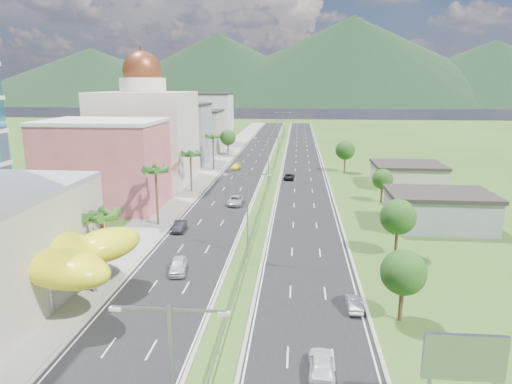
# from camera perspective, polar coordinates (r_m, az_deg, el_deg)

# --- Properties ---
(ground) EXTENTS (500.00, 500.00, 0.00)m
(ground) POSITION_cam_1_polar(r_m,az_deg,el_deg) (50.21, -2.31, -12.14)
(ground) COLOR #2D5119
(ground) RESTS_ON ground
(road_left) EXTENTS (11.00, 260.00, 0.04)m
(road_left) POSITION_cam_1_polar(r_m,az_deg,el_deg) (137.32, -0.50, 4.25)
(road_left) COLOR black
(road_left) RESTS_ON ground
(road_right) EXTENTS (11.00, 260.00, 0.04)m
(road_right) POSITION_cam_1_polar(r_m,az_deg,el_deg) (136.65, 5.79, 4.14)
(road_right) COLOR black
(road_right) RESTS_ON ground
(sidewalk_left) EXTENTS (7.00, 260.00, 0.12)m
(sidewalk_left) POSITION_cam_1_polar(r_m,az_deg,el_deg) (138.58, -4.42, 4.31)
(sidewalk_left) COLOR gray
(sidewalk_left) RESTS_ON ground
(median_guardrail) EXTENTS (0.10, 216.06, 0.76)m
(median_guardrail) POSITION_cam_1_polar(r_m,az_deg,el_deg) (118.95, 2.23, 3.13)
(median_guardrail) COLOR gray
(median_guardrail) RESTS_ON ground
(streetlight_median_a) EXTENTS (6.04, 0.25, 11.00)m
(streetlight_median_a) POSITION_cam_1_polar(r_m,az_deg,el_deg) (25.57, -10.41, -22.29)
(streetlight_median_a) COLOR gray
(streetlight_median_a) RESTS_ON ground
(streetlight_median_b) EXTENTS (6.04, 0.25, 11.00)m
(streetlight_median_b) POSITION_cam_1_polar(r_m,az_deg,el_deg) (57.22, -1.07, -1.71)
(streetlight_median_b) COLOR gray
(streetlight_median_b) RESTS_ON ground
(streetlight_median_c) EXTENTS (6.04, 0.25, 11.00)m
(streetlight_median_c) POSITION_cam_1_polar(r_m,az_deg,el_deg) (96.28, 1.55, 4.43)
(streetlight_median_c) COLOR gray
(streetlight_median_c) RESTS_ON ground
(streetlight_median_d) EXTENTS (6.04, 0.25, 11.00)m
(streetlight_median_d) POSITION_cam_1_polar(r_m,az_deg,el_deg) (140.85, 2.76, 7.22)
(streetlight_median_d) COLOR gray
(streetlight_median_d) RESTS_ON ground
(streetlight_median_e) EXTENTS (6.04, 0.25, 11.00)m
(streetlight_median_e) POSITION_cam_1_polar(r_m,az_deg,el_deg) (185.63, 3.39, 8.67)
(streetlight_median_e) COLOR gray
(streetlight_median_e) RESTS_ON ground
(lime_canopy) EXTENTS (18.00, 15.00, 7.40)m
(lime_canopy) POSITION_cam_1_polar(r_m,az_deg,el_deg) (51.30, -25.92, -6.93)
(lime_canopy) COLOR yellow
(lime_canopy) RESTS_ON ground
(pink_shophouse) EXTENTS (20.00, 15.00, 15.00)m
(pink_shophouse) POSITION_cam_1_polar(r_m,az_deg,el_deg) (85.33, -18.42, 3.12)
(pink_shophouse) COLOR #C55164
(pink_shophouse) RESTS_ON ground
(domed_building) EXTENTS (20.00, 20.00, 28.70)m
(domed_building) POSITION_cam_1_polar(r_m,az_deg,el_deg) (106.10, -13.64, 7.39)
(domed_building) COLOR beige
(domed_building) RESTS_ON ground
(midrise_grey) EXTENTS (16.00, 15.00, 16.00)m
(midrise_grey) POSITION_cam_1_polar(r_m,az_deg,el_deg) (129.97, -9.61, 7.10)
(midrise_grey) COLOR gray
(midrise_grey) RESTS_ON ground
(midrise_beige) EXTENTS (16.00, 15.00, 13.00)m
(midrise_beige) POSITION_cam_1_polar(r_m,az_deg,el_deg) (151.38, -7.47, 7.45)
(midrise_beige) COLOR #A69E89
(midrise_beige) RESTS_ON ground
(midrise_white) EXTENTS (16.00, 15.00, 18.00)m
(midrise_white) POSITION_cam_1_polar(r_m,az_deg,el_deg) (173.60, -5.83, 9.05)
(midrise_white) COLOR silver
(midrise_white) RESTS_ON ground
(billboard) EXTENTS (5.20, 0.35, 6.20)m
(billboard) POSITION_cam_1_polar(r_m,az_deg,el_deg) (33.71, 24.58, -18.54)
(billboard) COLOR gray
(billboard) RESTS_ON ground
(shed_near) EXTENTS (15.00, 10.00, 5.00)m
(shed_near) POSITION_cam_1_polar(r_m,az_deg,el_deg) (75.71, 21.88, -2.27)
(shed_near) COLOR gray
(shed_near) RESTS_ON ground
(shed_far) EXTENTS (14.00, 12.00, 4.40)m
(shed_far) POSITION_cam_1_polar(r_m,az_deg,el_deg) (104.56, 18.37, 1.93)
(shed_far) COLOR #A69E89
(shed_far) RESTS_ON ground
(palm_tree_b) EXTENTS (3.60, 3.60, 8.10)m
(palm_tree_b) POSITION_cam_1_polar(r_m,az_deg,el_deg) (53.67, -18.76, -3.10)
(palm_tree_b) COLOR #47301C
(palm_tree_b) RESTS_ON ground
(palm_tree_c) EXTENTS (3.60, 3.60, 9.60)m
(palm_tree_c) POSITION_cam_1_polar(r_m,az_deg,el_deg) (71.55, -12.44, 2.46)
(palm_tree_c) COLOR #47301C
(palm_tree_c) RESTS_ON ground
(palm_tree_d) EXTENTS (3.60, 3.60, 8.60)m
(palm_tree_d) POSITION_cam_1_polar(r_m,az_deg,el_deg) (93.56, -8.19, 4.53)
(palm_tree_d) COLOR #47301C
(palm_tree_d) RESTS_ON ground
(palm_tree_e) EXTENTS (3.60, 3.60, 9.40)m
(palm_tree_e) POSITION_cam_1_polar(r_m,az_deg,el_deg) (117.71, -5.40, 6.75)
(palm_tree_e) COLOR #47301C
(palm_tree_e) RESTS_ON ground
(leafy_tree_lfar) EXTENTS (4.90, 4.90, 8.05)m
(leafy_tree_lfar) POSITION_cam_1_polar(r_m,az_deg,el_deg) (142.50, -3.53, 6.81)
(leafy_tree_lfar) COLOR #47301C
(leafy_tree_lfar) RESTS_ON ground
(leafy_tree_ra) EXTENTS (4.20, 4.20, 6.90)m
(leafy_tree_ra) POSITION_cam_1_polar(r_m,az_deg,el_deg) (44.42, 17.94, -9.57)
(leafy_tree_ra) COLOR #47301C
(leafy_tree_ra) RESTS_ON ground
(leafy_tree_rb) EXTENTS (4.55, 4.55, 7.47)m
(leafy_tree_rb) POSITION_cam_1_polar(r_m,az_deg,el_deg) (60.62, 17.33, -3.00)
(leafy_tree_rb) COLOR #47301C
(leafy_tree_rb) RESTS_ON ground
(leafy_tree_rc) EXTENTS (3.85, 3.85, 6.33)m
(leafy_tree_rc) POSITION_cam_1_polar(r_m,az_deg,el_deg) (88.10, 15.54, 1.54)
(leafy_tree_rc) COLOR #47301C
(leafy_tree_rc) RESTS_ON ground
(leafy_tree_rd) EXTENTS (4.90, 4.90, 8.05)m
(leafy_tree_rd) POSITION_cam_1_polar(r_m,az_deg,el_deg) (116.65, 11.10, 5.15)
(leafy_tree_rd) COLOR #47301C
(leafy_tree_rd) RESTS_ON ground
(mountain_ridge) EXTENTS (860.00, 140.00, 90.00)m
(mountain_ridge) POSITION_cam_1_polar(r_m,az_deg,el_deg) (498.33, 11.66, 10.52)
(mountain_ridge) COLOR black
(mountain_ridge) RESTS_ON ground
(car_white_near_left) EXTENTS (2.69, 5.02, 1.62)m
(car_white_near_left) POSITION_cam_1_polar(r_m,az_deg,el_deg) (54.90, -9.71, -9.06)
(car_white_near_left) COLOR silver
(car_white_near_left) RESTS_ON road_left
(car_dark_left) EXTENTS (1.82, 4.53, 1.46)m
(car_dark_left) POSITION_cam_1_polar(r_m,az_deg,el_deg) (69.84, -9.54, -4.22)
(car_dark_left) COLOR black
(car_dark_left) RESTS_ON road_left
(car_silver_mid_left) EXTENTS (2.66, 5.67, 1.57)m
(car_silver_mid_left) POSITION_cam_1_polar(r_m,az_deg,el_deg) (83.82, -2.58, -1.05)
(car_silver_mid_left) COLOR #ACAEB4
(car_silver_mid_left) RESTS_ON road_left
(car_yellow_far_left) EXTENTS (2.56, 5.03, 1.40)m
(car_yellow_far_left) POSITION_cam_1_polar(r_m,az_deg,el_deg) (119.24, -2.50, 3.21)
(car_yellow_far_left) COLOR yellow
(car_yellow_far_left) RESTS_ON road_left
(car_white_near_right) EXTENTS (2.05, 4.92, 1.66)m
(car_white_near_right) POSITION_cam_1_polar(r_m,az_deg,el_deg) (37.21, 8.21, -20.60)
(car_white_near_right) COLOR white
(car_white_near_right) RESTS_ON road_right
(car_silver_right) EXTENTS (1.40, 3.89, 1.28)m
(car_silver_right) POSITION_cam_1_polar(r_m,az_deg,el_deg) (46.93, 12.17, -13.43)
(car_silver_right) COLOR #989A9F
(car_silver_right) RESTS_ON road_right
(car_dark_far_right) EXTENTS (2.59, 5.09, 1.38)m
(car_dark_far_right) POSITION_cam_1_polar(r_m,az_deg,el_deg) (106.48, 4.19, 1.96)
(car_dark_far_right) COLOR black
(car_dark_far_right) RESTS_ON road_right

